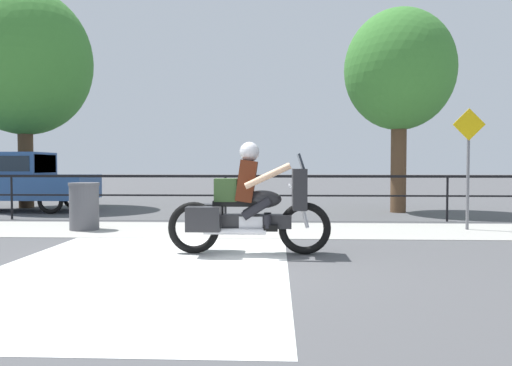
% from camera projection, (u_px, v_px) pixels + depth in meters
% --- Properties ---
extents(ground_plane, '(120.00, 120.00, 0.00)m').
position_uv_depth(ground_plane, '(185.00, 264.00, 6.54)').
color(ground_plane, '#4C4C4F').
extents(sidewalk_band, '(44.00, 2.40, 0.01)m').
position_uv_depth(sidewalk_band, '(217.00, 230.00, 9.93)').
color(sidewalk_band, '#A8A59E').
rests_on(sidewalk_band, ground).
extents(crosswalk_band, '(3.68, 6.00, 0.01)m').
position_uv_depth(crosswalk_band, '(144.00, 266.00, 6.36)').
color(crosswalk_band, silver).
rests_on(crosswalk_band, ground).
extents(fence_railing, '(36.00, 0.05, 1.06)m').
position_uv_depth(fence_railing, '(225.00, 185.00, 11.61)').
color(fence_railing, black).
rests_on(fence_railing, ground).
extents(motorcycle, '(2.38, 0.76, 1.63)m').
position_uv_depth(motorcycle, '(249.00, 205.00, 7.24)').
color(motorcycle, black).
rests_on(motorcycle, ground).
extents(parked_car, '(4.30, 1.66, 1.65)m').
position_uv_depth(parked_car, '(12.00, 178.00, 13.94)').
color(parked_car, '#284C84').
rests_on(parked_car, ground).
extents(trash_bin, '(0.60, 0.60, 0.94)m').
position_uv_depth(trash_bin, '(84.00, 206.00, 9.89)').
color(trash_bin, '#515156').
rests_on(trash_bin, ground).
extents(street_sign, '(0.63, 0.06, 2.41)m').
position_uv_depth(street_sign, '(468.00, 155.00, 9.87)').
color(street_sign, slate).
rests_on(street_sign, ground).
extents(tree_behind_sign, '(2.97, 2.97, 5.51)m').
position_uv_depth(tree_behind_sign, '(399.00, 71.00, 13.48)').
color(tree_behind_sign, brown).
rests_on(tree_behind_sign, ground).
extents(tree_behind_car, '(3.99, 3.99, 6.59)m').
position_uv_depth(tree_behind_car, '(24.00, 62.00, 14.95)').
color(tree_behind_car, brown).
rests_on(tree_behind_car, ground).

